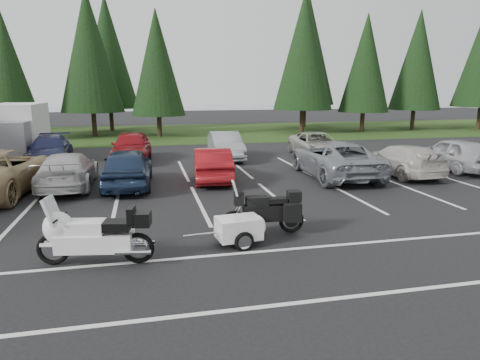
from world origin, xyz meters
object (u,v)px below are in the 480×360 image
at_px(car_near_6, 335,159).
at_px(adventure_motorcycle, 263,207).
at_px(car_near_5, 212,164).
at_px(car_far_3, 226,146).
at_px(car_far_1, 50,150).
at_px(car_near_8, 454,154).
at_px(car_near_4, 127,167).
at_px(car_far_2, 131,146).
at_px(car_far_4, 316,144).
at_px(car_near_7, 401,160).
at_px(cargo_trailer, 239,231).
at_px(touring_motorcycle, 94,230).
at_px(box_truck, 15,132).
at_px(car_near_3, 68,170).

bearing_deg(car_near_6, adventure_motorcycle, 54.92).
height_order(car_near_5, car_far_3, car_far_3).
bearing_deg(car_far_1, car_near_8, -21.93).
distance_m(car_near_5, adventure_motorcycle, 6.88).
bearing_deg(car_near_4, car_far_2, -87.81).
distance_m(car_far_4, adventure_motorcycle, 13.48).
xyz_separation_m(car_near_4, car_far_4, (10.02, 5.43, -0.10)).
height_order(car_near_7, car_far_4, car_far_4).
relative_size(car_far_3, car_far_4, 0.91).
height_order(car_near_4, cargo_trailer, car_near_4).
bearing_deg(car_far_2, car_far_4, 1.36).
distance_m(car_near_5, touring_motorcycle, 8.84).
height_order(car_near_7, car_far_3, car_far_3).
bearing_deg(adventure_motorcycle, cargo_trailer, -137.60).
distance_m(car_far_4, cargo_trailer, 14.40).
height_order(box_truck, touring_motorcycle, box_truck).
distance_m(car_near_7, adventure_motorcycle, 10.16).
xyz_separation_m(car_near_3, car_far_2, (2.23, 5.70, 0.10)).
bearing_deg(car_near_3, car_near_7, 177.60).
distance_m(car_near_4, car_near_8, 14.71).
bearing_deg(box_truck, car_far_1, -44.26).
bearing_deg(touring_motorcycle, car_far_4, 61.09).
bearing_deg(car_near_8, cargo_trailer, 29.39).
xyz_separation_m(car_far_1, cargo_trailer, (6.85, -13.37, -0.34)).
relative_size(car_near_8, adventure_motorcycle, 1.83).
distance_m(car_near_7, cargo_trailer, 11.17).
relative_size(box_truck, cargo_trailer, 3.69).
bearing_deg(adventure_motorcycle, car_far_1, 125.36).
bearing_deg(car_far_2, car_near_4, -85.15).
distance_m(car_far_1, car_far_4, 14.07).
distance_m(car_near_8, touring_motorcycle, 17.05).
xyz_separation_m(car_far_1, adventure_motorcycle, (7.64, -12.75, 0.05)).
bearing_deg(car_near_3, car_far_4, -157.67).
bearing_deg(adventure_motorcycle, car_near_5, 96.58).
xyz_separation_m(car_near_8, touring_motorcycle, (-15.15, -7.83, 0.02)).
relative_size(car_near_6, car_far_3, 1.29).
xyz_separation_m(car_near_4, cargo_trailer, (2.83, -7.04, -0.42)).
height_order(touring_motorcycle, adventure_motorcycle, touring_motorcycle).
bearing_deg(car_far_2, car_far_3, 0.08).
relative_size(car_near_3, car_near_6, 0.83).
bearing_deg(car_near_6, car_far_4, -101.83).
distance_m(car_far_1, touring_motorcycle, 14.31).
bearing_deg(touring_motorcycle, car_near_3, 112.73).
xyz_separation_m(car_near_4, car_far_2, (0.01, 6.05, 0.01)).
bearing_deg(car_far_4, car_near_5, -139.33).
xyz_separation_m(car_near_7, car_far_3, (-6.72, 5.82, 0.05)).
relative_size(car_near_6, car_near_8, 1.27).
bearing_deg(cargo_trailer, adventure_motorcycle, 30.71).
bearing_deg(car_near_3, car_near_8, 179.63).
bearing_deg(touring_motorcycle, car_near_4, 96.63).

